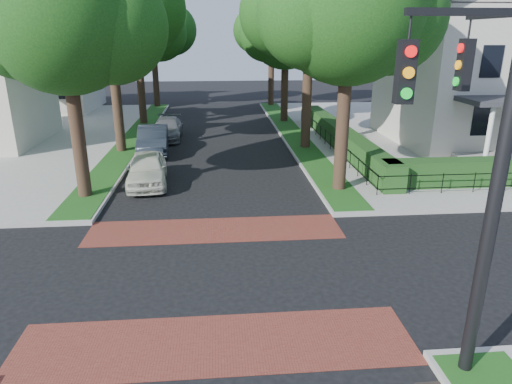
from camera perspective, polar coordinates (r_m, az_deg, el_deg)
ground at (r=13.59m, az=-5.11°, el=-10.18°), size 120.00×120.00×0.00m
sidewalk_ne at (r=37.00m, az=26.87°, el=6.79°), size 30.00×30.00×0.15m
crosswalk_far at (r=16.46m, az=-5.13°, el=-4.74°), size 9.00×2.20×0.01m
crosswalk_near at (r=10.90m, az=-5.09°, el=-18.36°), size 9.00×2.20×0.01m
grass_strip_ne at (r=32.07m, az=4.60°, el=7.34°), size 1.60×29.80×0.02m
grass_strip_nw at (r=32.13m, az=-14.91°, el=6.78°), size 1.60×29.80×0.02m
tree_right_near at (r=19.89m, az=11.77°, el=21.57°), size 7.75×6.67×10.66m
tree_right_mid at (r=27.70m, az=6.90°, el=21.73°), size 8.25×7.09×11.22m
tree_right_far at (r=36.50m, az=3.85°, el=19.43°), size 7.25×6.23×9.74m
tree_right_back at (r=45.43m, az=2.07°, el=19.82°), size 7.50×6.45×10.20m
tree_left_near at (r=19.91m, az=-22.53°, el=19.55°), size 7.50×6.45×10.20m
tree_left_mid at (r=27.74m, az=-17.79°, el=21.76°), size 8.00×6.88×11.48m
tree_left_far at (r=36.52m, az=-14.53°, el=19.24°), size 7.00×6.02×9.86m
tree_left_back at (r=45.46m, az=-12.70°, el=19.58°), size 7.75×6.66×10.44m
hedge_main_road at (r=28.52m, az=10.57°, el=6.82°), size 1.00×18.00×1.20m
fence_main_road at (r=28.35m, az=8.98°, el=6.53°), size 0.06×18.00×0.90m
house_victorian at (r=32.76m, az=28.19°, el=15.84°), size 13.00×13.05×12.48m
house_left_far at (r=46.61m, az=-25.52°, el=15.31°), size 10.00×9.00×10.14m
traffic_signal at (r=9.03m, az=26.80°, el=4.80°), size 2.17×2.00×8.00m
parked_car_front at (r=21.72m, az=-13.47°, el=2.81°), size 2.16×4.53×1.49m
parked_car_middle at (r=27.59m, az=-12.74°, el=6.36°), size 2.04×4.92×1.58m
parked_car_rear at (r=31.43m, az=-11.02°, el=7.78°), size 1.97×4.73×1.37m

